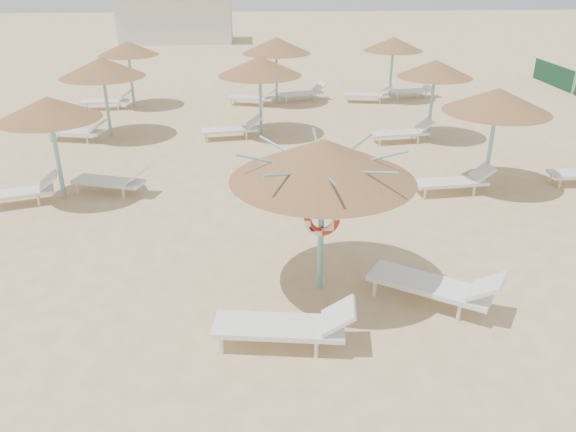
{
  "coord_description": "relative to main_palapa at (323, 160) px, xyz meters",
  "views": [
    {
      "loc": [
        -0.8,
        -8.75,
        5.72
      ],
      "look_at": [
        -0.15,
        0.78,
        1.3
      ],
      "focal_mm": 35.0,
      "sensor_mm": 36.0,
      "label": 1
    }
  ],
  "objects": [
    {
      "name": "service_hut",
      "position": [
        -6.42,
        34.68,
        -0.9
      ],
      "size": [
        8.4,
        4.4,
        3.25
      ],
      "color": "silver",
      "rests_on": "ground"
    },
    {
      "name": "lounger_main_a",
      "position": [
        -0.71,
        -1.72,
        -2.16
      ],
      "size": [
        2.33,
        0.98,
        0.82
      ],
      "rotation": [
        0.0,
        0.0,
        -0.14
      ],
      "color": "white",
      "rests_on": "ground"
    },
    {
      "name": "palapa_field",
      "position": [
        0.46,
        9.98,
        -0.24
      ],
      "size": [
        19.41,
        12.99,
        2.72
      ],
      "color": "#6BB9B4",
      "rests_on": "ground"
    },
    {
      "name": "ground",
      "position": [
        -0.42,
        -0.32,
        -2.55
      ],
      "size": [
        120.0,
        120.0,
        0.0
      ],
      "primitive_type": "plane",
      "color": "#DAB485",
      "rests_on": "ground"
    },
    {
      "name": "main_palapa",
      "position": [
        0.0,
        0.0,
        0.0
      ],
      "size": [
        3.27,
        3.27,
        2.93
      ],
      "color": "#6BB9B4",
      "rests_on": "ground"
    },
    {
      "name": "lounger_main_b",
      "position": [
        2.03,
        -0.73,
        -2.14
      ],
      "size": [
        2.33,
        1.88,
        0.85
      ],
      "rotation": [
        0.0,
        0.0,
        -0.59
      ],
      "color": "white",
      "rests_on": "ground"
    }
  ]
}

